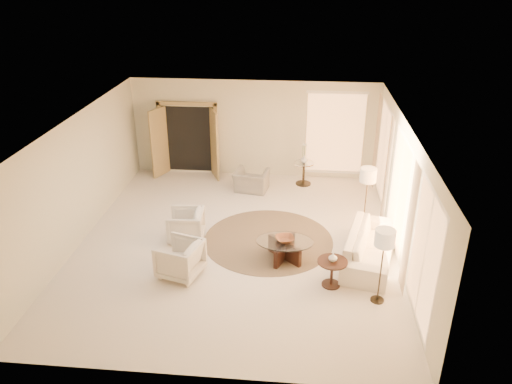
# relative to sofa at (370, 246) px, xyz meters

# --- Properties ---
(room) EXTENTS (7.04, 8.04, 2.83)m
(room) POSITION_rel_sofa_xyz_m (-2.90, 0.43, 1.06)
(room) COLOR silver
(room) RESTS_ON ground
(windows_right) EXTENTS (0.10, 6.40, 2.40)m
(windows_right) POSITION_rel_sofa_xyz_m (0.55, 0.53, 1.01)
(windows_right) COLOR #F5AB62
(windows_right) RESTS_ON room
(window_back_corner) EXTENTS (1.70, 0.10, 2.40)m
(window_back_corner) POSITION_rel_sofa_xyz_m (-0.60, 4.38, 1.01)
(window_back_corner) COLOR #F5AB62
(window_back_corner) RESTS_ON room
(curtains_right) EXTENTS (0.06, 5.20, 2.60)m
(curtains_right) POSITION_rel_sofa_xyz_m (0.50, 1.43, 0.96)
(curtains_right) COLOR tan
(curtains_right) RESTS_ON room
(french_doors) EXTENTS (1.95, 0.66, 2.16)m
(french_doors) POSITION_rel_sofa_xyz_m (-4.80, 4.25, 0.73)
(french_doors) COLOR #A38A52
(french_doors) RESTS_ON room
(area_rug) EXTENTS (3.69, 3.69, 0.01)m
(area_rug) POSITION_rel_sofa_xyz_m (-2.20, 0.62, -0.33)
(area_rug) COLOR #3C2E20
(area_rug) RESTS_ON room
(sofa) EXTENTS (1.43, 2.48, 0.68)m
(sofa) POSITION_rel_sofa_xyz_m (0.00, 0.00, 0.00)
(sofa) COLOR silver
(sofa) RESTS_ON room
(armchair_left) EXTENTS (0.77, 0.82, 0.79)m
(armchair_left) POSITION_rel_sofa_xyz_m (-4.06, 0.49, 0.05)
(armchair_left) COLOR silver
(armchair_left) RESTS_ON room
(armchair_right) EXTENTS (0.94, 0.97, 0.82)m
(armchair_right) POSITION_rel_sofa_xyz_m (-3.87, -0.91, 0.07)
(armchair_right) COLOR silver
(armchair_right) RESTS_ON room
(accent_chair) EXTENTS (0.98, 0.71, 0.78)m
(accent_chair) POSITION_rel_sofa_xyz_m (-2.86, 3.26, 0.05)
(accent_chair) COLOR gray
(accent_chair) RESTS_ON room
(coffee_table) EXTENTS (1.46, 1.46, 0.45)m
(coffee_table) POSITION_rel_sofa_xyz_m (-1.80, -0.13, -0.06)
(coffee_table) COLOR black
(coffee_table) RESTS_ON room
(end_table) EXTENTS (0.59, 0.59, 0.56)m
(end_table) POSITION_rel_sofa_xyz_m (-0.85, -0.99, 0.04)
(end_table) COLOR black
(end_table) RESTS_ON room
(side_table) EXTENTS (0.56, 0.56, 0.66)m
(side_table) POSITION_rel_sofa_xyz_m (-1.43, 3.83, 0.06)
(side_table) COLOR #2F271C
(side_table) RESTS_ON room
(floor_lamp_near) EXTENTS (0.38, 0.38, 1.55)m
(floor_lamp_near) POSITION_rel_sofa_xyz_m (0.00, 1.35, 0.98)
(floor_lamp_near) COLOR #2F271C
(floor_lamp_near) RESTS_ON room
(floor_lamp_far) EXTENTS (0.37, 0.37, 1.51)m
(floor_lamp_far) POSITION_rel_sofa_xyz_m (-0.00, -1.40, 0.95)
(floor_lamp_far) COLOR #2F271C
(floor_lamp_far) RESTS_ON room
(bowl) EXTENTS (0.49, 0.49, 0.09)m
(bowl) POSITION_rel_sofa_xyz_m (-1.80, -0.13, 0.15)
(bowl) COLOR brown
(bowl) RESTS_ON coffee_table
(end_vase) EXTENTS (0.19, 0.19, 0.18)m
(end_vase) POSITION_rel_sofa_xyz_m (-0.85, -0.99, 0.30)
(end_vase) COLOR white
(end_vase) RESTS_ON end_table
(side_vase) EXTENTS (0.25, 0.25, 0.22)m
(side_vase) POSITION_rel_sofa_xyz_m (-1.43, 3.83, 0.42)
(side_vase) COLOR white
(side_vase) RESTS_ON side_table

